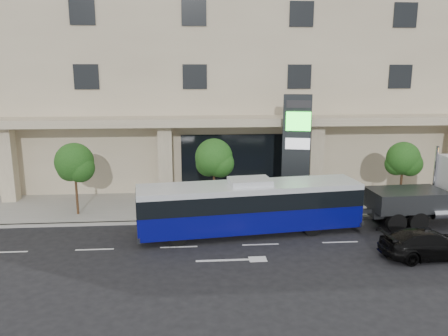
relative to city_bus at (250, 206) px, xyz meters
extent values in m
plane|color=black|center=(0.34, -0.16, -1.49)|extent=(120.00, 120.00, 0.00)
cube|color=gray|center=(0.34, 4.84, -1.42)|extent=(120.00, 6.00, 0.15)
cube|color=gray|center=(0.34, 1.84, -1.42)|extent=(120.00, 0.30, 0.15)
cube|color=tan|center=(0.34, 15.34, 8.51)|extent=(60.00, 15.00, 20.00)
cube|color=tan|center=(0.34, 6.64, 3.71)|extent=(60.00, 2.80, 0.50)
cube|color=black|center=(0.34, 7.81, 0.66)|extent=(8.00, 0.12, 4.00)
cube|color=tan|center=(-14.66, 6.64, 1.11)|extent=(0.90, 0.90, 4.90)
cube|color=tan|center=(-4.66, 6.64, 1.11)|extent=(0.90, 0.90, 4.90)
cube|color=tan|center=(5.34, 6.64, 1.11)|extent=(0.90, 0.90, 4.90)
cylinder|color=#422B19|center=(-9.66, 3.44, 0.06)|extent=(0.14, 0.14, 2.80)
sphere|color=#133E11|center=(-9.66, 3.44, 1.78)|extent=(2.20, 2.20, 2.20)
sphere|color=#133E11|center=(-9.31, 3.24, 1.46)|extent=(1.65, 1.65, 1.65)
sphere|color=#133E11|center=(-9.96, 3.64, 1.38)|extent=(1.54, 1.54, 1.54)
cylinder|color=#422B19|center=(-1.66, 3.44, 0.13)|extent=(0.14, 0.14, 2.94)
sphere|color=#133E11|center=(-1.66, 3.44, 1.93)|extent=(2.20, 2.20, 2.20)
sphere|color=#133E11|center=(-1.31, 3.24, 1.60)|extent=(1.65, 1.65, 1.65)
sphere|color=#133E11|center=(-1.96, 3.64, 1.51)|extent=(1.54, 1.54, 1.54)
cylinder|color=#422B19|center=(9.84, 3.44, 0.02)|extent=(0.14, 0.14, 2.73)
sphere|color=#133E11|center=(9.84, 3.44, 1.70)|extent=(2.00, 2.00, 2.00)
sphere|color=#133E11|center=(10.19, 3.24, 1.39)|extent=(1.50, 1.50, 1.50)
sphere|color=#133E11|center=(9.54, 3.64, 1.31)|extent=(1.40, 1.40, 1.40)
cylinder|color=black|center=(-3.70, -1.47, -1.01)|extent=(0.99, 0.40, 0.96)
cylinder|color=black|center=(-3.94, 0.54, -1.01)|extent=(0.99, 0.40, 0.96)
cylinder|color=black|center=(3.19, -0.63, -1.01)|extent=(0.99, 0.40, 0.96)
cylinder|color=black|center=(2.94, 1.38, -1.01)|extent=(0.99, 0.40, 0.96)
cube|color=#070862|center=(0.01, 0.00, -0.58)|extent=(11.76, 3.78, 1.16)
cube|color=black|center=(0.01, 0.00, 0.43)|extent=(11.77, 3.82, 0.87)
cube|color=silver|center=(0.01, 0.00, 1.01)|extent=(11.76, 3.78, 0.29)
cube|color=silver|center=(0.01, 0.00, 1.30)|extent=(2.29, 1.78, 0.29)
cube|color=#2D3033|center=(-5.68, -0.69, -1.06)|extent=(0.43, 2.41, 0.29)
cube|color=#2D3033|center=(5.69, 0.69, -1.06)|extent=(0.43, 2.41, 0.29)
cube|color=#2D3033|center=(10.79, 0.60, -0.73)|extent=(8.19, 1.33, 0.38)
cylinder|color=silver|center=(10.88, 1.66, 1.10)|extent=(0.18, 0.18, 3.26)
cube|color=#2D3033|center=(8.73, 0.50, -0.01)|extent=(4.13, 2.49, 1.06)
cube|color=#2D3033|center=(6.43, 0.39, -0.58)|extent=(1.55, 0.34, 0.21)
cube|color=#2D3033|center=(5.85, 0.37, -0.97)|extent=(0.32, 1.74, 0.17)
cylinder|color=black|center=(8.96, -0.50, -0.97)|extent=(1.07, 0.36, 1.06)
cylinder|color=black|center=(8.87, 1.52, -0.97)|extent=(1.07, 0.36, 1.06)
cylinder|color=black|center=(7.72, -0.55, -0.97)|extent=(1.07, 0.36, 1.06)
cylinder|color=black|center=(7.63, 1.46, -0.97)|extent=(1.07, 0.36, 1.06)
imported|color=black|center=(7.75, -3.73, -0.84)|extent=(4.62, 2.10, 1.31)
cube|color=black|center=(3.50, 4.61, 2.07)|extent=(1.80, 0.95, 6.84)
cube|color=#29F631|center=(3.50, 4.29, 3.90)|extent=(1.45, 0.40, 1.14)
cube|color=silver|center=(3.50, 4.29, 2.53)|extent=(1.45, 0.40, 0.68)
cube|color=#262628|center=(3.50, 4.29, 4.92)|extent=(1.45, 0.40, 0.46)
camera|label=1|loc=(-3.00, -21.59, 6.75)|focal=35.00mm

